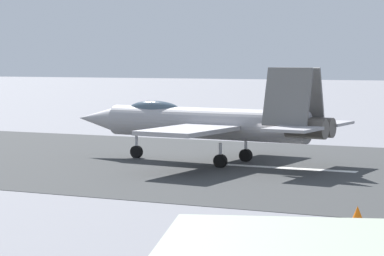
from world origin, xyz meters
name	(u,v)px	position (x,y,z in m)	size (l,w,h in m)	color
ground_plane	(283,168)	(0.00, 0.00, 0.00)	(400.00, 400.00, 0.00)	slate
runway_strip	(284,168)	(-0.02, 0.00, 0.01)	(240.00, 26.00, 0.02)	#373839
fighter_jet	(206,122)	(4.87, -0.42, 2.39)	(17.22, 13.61, 5.58)	#9F9CA1
marker_cone_near	(358,213)	(-7.39, 13.27, 0.28)	(0.44, 0.44, 0.55)	orange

